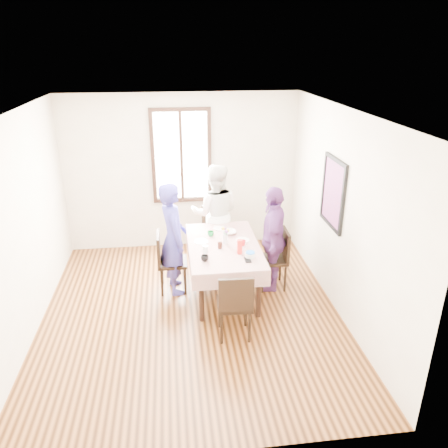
{
  "coord_description": "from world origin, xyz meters",
  "views": [
    {
      "loc": [
        -0.19,
        -5.09,
        3.42
      ],
      "look_at": [
        0.51,
        0.47,
        1.1
      ],
      "focal_mm": 35.04,
      "sensor_mm": 36.0,
      "label": 1
    }
  ],
  "objects_px": {
    "dining_table": "(224,268)",
    "chair_right": "(272,259)",
    "chair_left": "(173,262)",
    "chair_near": "(234,304)",
    "chair_far": "(216,234)",
    "person_far": "(216,214)",
    "person_right": "(272,239)",
    "person_left": "(173,239)"
  },
  "relations": [
    {
      "from": "dining_table",
      "to": "chair_right",
      "type": "distance_m",
      "value": 0.74
    },
    {
      "from": "chair_left",
      "to": "chair_near",
      "type": "bearing_deg",
      "value": 31.3
    },
    {
      "from": "chair_far",
      "to": "chair_near",
      "type": "distance_m",
      "value": 2.13
    },
    {
      "from": "chair_near",
      "to": "person_far",
      "type": "xyz_separation_m",
      "value": [
        0.0,
        2.11,
        0.38
      ]
    },
    {
      "from": "chair_left",
      "to": "person_right",
      "type": "height_order",
      "value": "person_right"
    },
    {
      "from": "chair_right",
      "to": "chair_near",
      "type": "distance_m",
      "value": 1.33
    },
    {
      "from": "chair_right",
      "to": "person_left",
      "type": "xyz_separation_m",
      "value": [
        -1.45,
        0.1,
        0.38
      ]
    },
    {
      "from": "chair_right",
      "to": "chair_near",
      "type": "relative_size",
      "value": 1.0
    },
    {
      "from": "chair_right",
      "to": "chair_far",
      "type": "distance_m",
      "value": 1.25
    },
    {
      "from": "chair_near",
      "to": "person_right",
      "type": "distance_m",
      "value": 1.37
    },
    {
      "from": "chair_right",
      "to": "chair_far",
      "type": "bearing_deg",
      "value": 37.79
    },
    {
      "from": "dining_table",
      "to": "chair_left",
      "type": "xyz_separation_m",
      "value": [
        -0.74,
        0.15,
        0.08
      ]
    },
    {
      "from": "person_left",
      "to": "chair_far",
      "type": "bearing_deg",
      "value": -48.5
    },
    {
      "from": "person_left",
      "to": "person_far",
      "type": "height_order",
      "value": "same"
    },
    {
      "from": "dining_table",
      "to": "person_left",
      "type": "bearing_deg",
      "value": 168.53
    },
    {
      "from": "chair_right",
      "to": "person_right",
      "type": "xyz_separation_m",
      "value": [
        -0.02,
        0.0,
        0.34
      ]
    },
    {
      "from": "person_left",
      "to": "person_far",
      "type": "xyz_separation_m",
      "value": [
        0.72,
        0.9,
        0.0
      ]
    },
    {
      "from": "chair_near",
      "to": "dining_table",
      "type": "bearing_deg",
      "value": 92.43
    },
    {
      "from": "person_left",
      "to": "person_far",
      "type": "relative_size",
      "value": 1.0
    },
    {
      "from": "person_right",
      "to": "chair_left",
      "type": "bearing_deg",
      "value": -79.45
    },
    {
      "from": "chair_near",
      "to": "person_right",
      "type": "relative_size",
      "value": 0.57
    },
    {
      "from": "person_far",
      "to": "person_right",
      "type": "xyz_separation_m",
      "value": [
        0.72,
        -1.0,
        -0.04
      ]
    },
    {
      "from": "chair_left",
      "to": "chair_near",
      "type": "height_order",
      "value": "same"
    },
    {
      "from": "chair_left",
      "to": "chair_far",
      "type": "height_order",
      "value": "same"
    },
    {
      "from": "chair_right",
      "to": "person_right",
      "type": "relative_size",
      "value": 0.57
    },
    {
      "from": "chair_far",
      "to": "person_far",
      "type": "bearing_deg",
      "value": 88.36
    },
    {
      "from": "dining_table",
      "to": "person_left",
      "type": "relative_size",
      "value": 0.93
    },
    {
      "from": "person_left",
      "to": "person_right",
      "type": "bearing_deg",
      "value": -104.48
    },
    {
      "from": "chair_far",
      "to": "person_far",
      "type": "xyz_separation_m",
      "value": [
        0.0,
        -0.02,
        0.38
      ]
    },
    {
      "from": "chair_left",
      "to": "chair_near",
      "type": "relative_size",
      "value": 1.0
    },
    {
      "from": "chair_far",
      "to": "person_left",
      "type": "bearing_deg",
      "value": 50.46
    },
    {
      "from": "chair_right",
      "to": "chair_near",
      "type": "xyz_separation_m",
      "value": [
        -0.74,
        -1.11,
        0.0
      ]
    },
    {
      "from": "chair_right",
      "to": "chair_far",
      "type": "relative_size",
      "value": 1.0
    },
    {
      "from": "chair_left",
      "to": "chair_far",
      "type": "xyz_separation_m",
      "value": [
        0.74,
        0.92,
        0.0
      ]
    },
    {
      "from": "person_far",
      "to": "chair_near",
      "type": "bearing_deg",
      "value": 97.77
    },
    {
      "from": "person_right",
      "to": "chair_far",
      "type": "bearing_deg",
      "value": -130.48
    },
    {
      "from": "person_left",
      "to": "person_right",
      "type": "relative_size",
      "value": 1.05
    },
    {
      "from": "chair_near",
      "to": "chair_far",
      "type": "bearing_deg",
      "value": 92.43
    },
    {
      "from": "chair_right",
      "to": "person_right",
      "type": "distance_m",
      "value": 0.34
    },
    {
      "from": "chair_right",
      "to": "person_right",
      "type": "height_order",
      "value": "person_right"
    },
    {
      "from": "chair_left",
      "to": "person_far",
      "type": "height_order",
      "value": "person_far"
    },
    {
      "from": "dining_table",
      "to": "chair_far",
      "type": "height_order",
      "value": "chair_far"
    }
  ]
}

